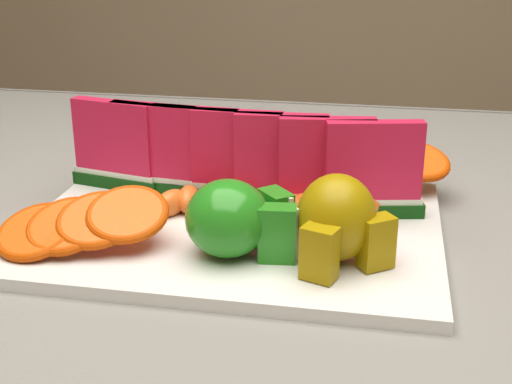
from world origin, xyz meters
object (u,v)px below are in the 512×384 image
at_px(apple_cluster, 236,220).
at_px(pear_cluster, 338,221).
at_px(side_plate, 315,143).
at_px(fork, 100,139).
at_px(platter, 234,228).

height_order(apple_cluster, pear_cluster, pear_cluster).
bearing_deg(apple_cluster, side_plate, 85.34).
bearing_deg(pear_cluster, fork, 136.75).
relative_size(apple_cluster, fork, 0.60).
height_order(platter, apple_cluster, apple_cluster).
height_order(apple_cluster, fork, apple_cluster).
bearing_deg(apple_cluster, platter, 104.39).
distance_m(platter, side_plate, 0.31).
bearing_deg(side_plate, fork, -174.00).
xyz_separation_m(platter, side_plate, (0.05, 0.30, -0.00)).
bearing_deg(platter, side_plate, 81.25).
height_order(platter, pear_cluster, pear_cluster).
bearing_deg(pear_cluster, platter, 148.67).
relative_size(pear_cluster, fork, 0.47).
distance_m(side_plate, fork, 0.30).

